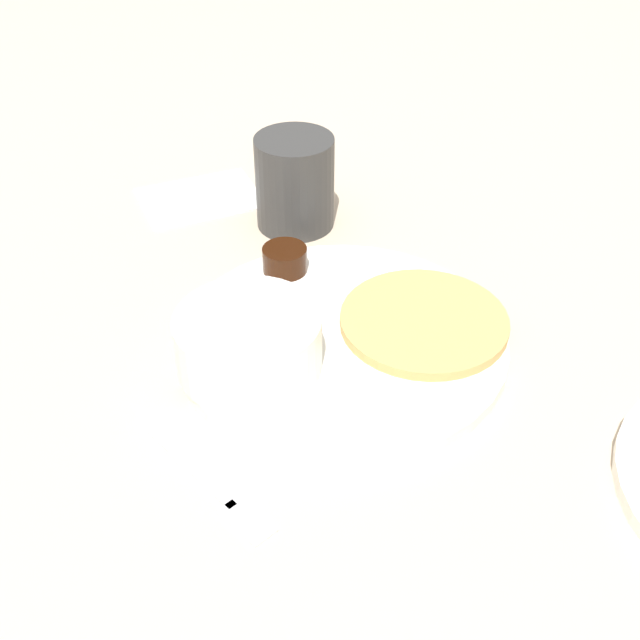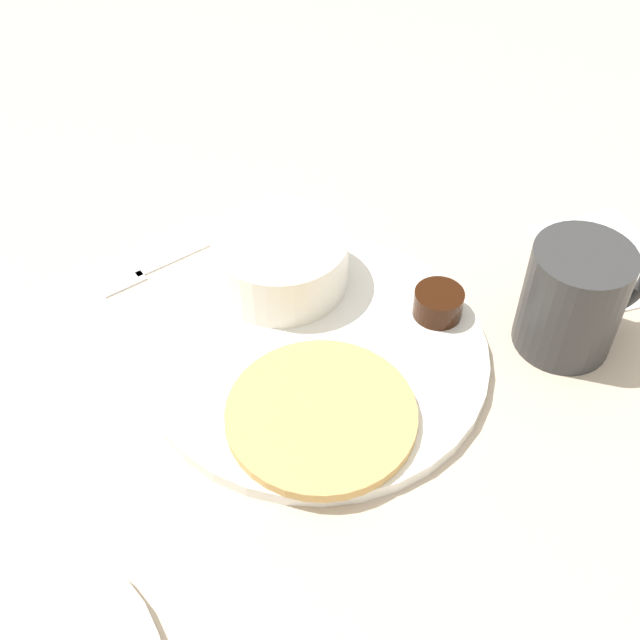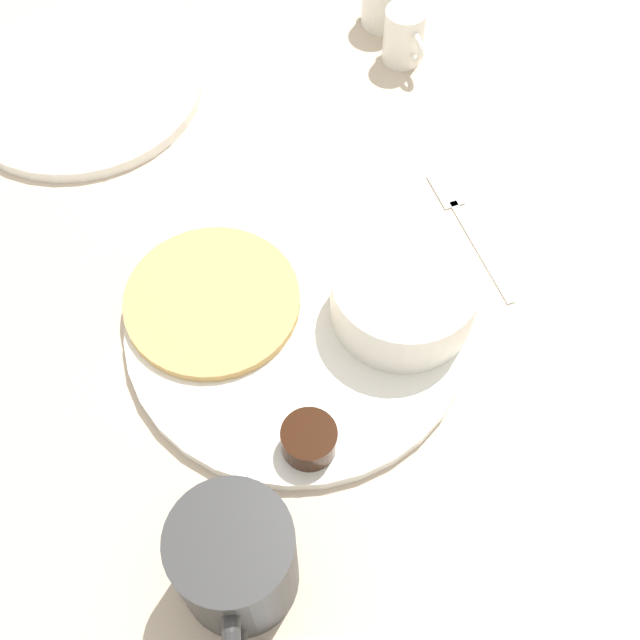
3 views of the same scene
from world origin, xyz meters
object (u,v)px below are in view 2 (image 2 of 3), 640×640
Objects in this scene: bowl at (281,259)px; plate at (316,353)px; fork at (157,265)px; coffee_mug at (575,298)px.

plate is at bearing -172.14° from bowl.
bowl is 0.13m from fork.
fork is at bearing 39.62° from plate.
bowl reaches higher than fork.
bowl is at bearing -118.51° from fork.
coffee_mug is 0.79× the size of fork.
coffee_mug is at bearing -97.60° from plate.
bowl is at bearing 62.86° from coffee_mug.
coffee_mug reaches higher than fork.
fork is at bearing 61.49° from bowl.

